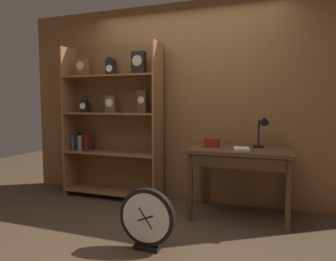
% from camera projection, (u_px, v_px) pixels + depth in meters
% --- Properties ---
extents(ground_plane, '(10.00, 10.00, 0.00)m').
position_uv_depth(ground_plane, '(147.00, 241.00, 2.84)').
color(ground_plane, '#4C3826').
extents(back_wood_panel, '(4.80, 0.05, 2.60)m').
position_uv_depth(back_wood_panel, '(187.00, 103.00, 4.00)').
color(back_wood_panel, brown).
rests_on(back_wood_panel, ground).
extents(bookshelf, '(1.37, 0.36, 2.07)m').
position_uv_depth(bookshelf, '(112.00, 120.00, 4.13)').
color(bookshelf, brown).
rests_on(bookshelf, ground).
extents(workbench, '(1.11, 0.70, 0.79)m').
position_uv_depth(workbench, '(240.00, 157.00, 3.39)').
color(workbench, brown).
rests_on(workbench, ground).
extents(desk_lamp, '(0.18, 0.18, 0.39)m').
position_uv_depth(desk_lamp, '(262.00, 127.00, 3.40)').
color(desk_lamp, black).
rests_on(desk_lamp, workbench).
extents(toolbox_small, '(0.16, 0.10, 0.10)m').
position_uv_depth(toolbox_small, '(212.00, 143.00, 3.50)').
color(toolbox_small, maroon).
rests_on(toolbox_small, workbench).
extents(open_repair_manual, '(0.20, 0.24, 0.02)m').
position_uv_depth(open_repair_manual, '(242.00, 149.00, 3.28)').
color(open_repair_manual, silver).
rests_on(open_repair_manual, workbench).
extents(round_clock_large, '(0.51, 0.11, 0.55)m').
position_uv_depth(round_clock_large, '(147.00, 219.00, 2.65)').
color(round_clock_large, black).
rests_on(round_clock_large, ground).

